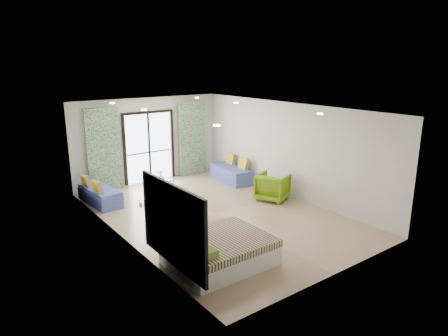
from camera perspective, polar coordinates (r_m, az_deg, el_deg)
floor at (r=10.31m, az=-1.10°, el=-6.56°), size 5.00×7.50×0.01m
ceiling at (r=9.66m, az=-1.17°, el=8.52°), size 5.00×7.50×0.01m
wall_back at (r=13.06m, az=-10.75°, el=3.96°), size 5.00×0.01×2.70m
wall_front at (r=7.31m, az=16.27°, el=-5.11°), size 5.00×0.01×2.70m
wall_left at (r=8.74m, az=-14.61°, el=-1.70°), size 0.01×7.50×2.70m
wall_right at (r=11.49m, az=9.08°, el=2.54°), size 0.01×7.50×2.70m
balcony_door at (r=13.06m, az=-10.67°, el=3.54°), size 1.76×0.08×2.28m
balcony_rail at (r=13.13m, az=-10.63°, el=2.23°), size 1.52×0.03×0.04m
curtain_left at (r=12.34m, az=-16.83°, el=2.46°), size 1.00×0.10×2.50m
curtain_right at (r=13.66m, az=-4.54°, el=4.22°), size 1.00×0.10×2.50m
downlight_a at (r=7.24m, az=-1.02°, el=6.12°), size 0.12×0.12×0.02m
downlight_b at (r=9.14m, az=13.53°, el=7.56°), size 0.12×0.12×0.02m
downlight_c at (r=9.82m, az=-11.37°, el=8.16°), size 0.12×0.12×0.02m
downlight_d at (r=11.29m, az=1.71°, el=9.29°), size 0.12×0.12×0.02m
downlight_e at (r=11.65m, az=-15.67°, el=8.92°), size 0.12×0.12×0.02m
downlight_f at (r=12.91m, az=-3.87°, el=9.97°), size 0.12×0.12×0.02m
headboard at (r=7.02m, az=-7.38°, el=-8.08°), size 0.06×2.10×1.50m
switch_plate at (r=8.06m, az=-11.83°, el=-5.19°), size 0.02×0.10×0.10m
bed at (r=7.82m, az=-0.76°, el=-11.72°), size 1.87×1.53×0.65m
daybed_left at (r=11.50m, az=-17.34°, el=-3.68°), size 0.74×1.63×0.78m
daybed_right at (r=13.04m, az=1.05°, el=-0.74°), size 0.82×1.73×0.82m
coffee_table at (r=11.91m, az=-9.11°, el=-1.95°), size 0.79×0.79×0.71m
vase at (r=11.84m, az=-9.01°, el=-1.34°), size 0.22×0.23×0.19m
armchair at (r=11.30m, az=6.97°, el=-2.50°), size 1.02×1.04×0.83m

